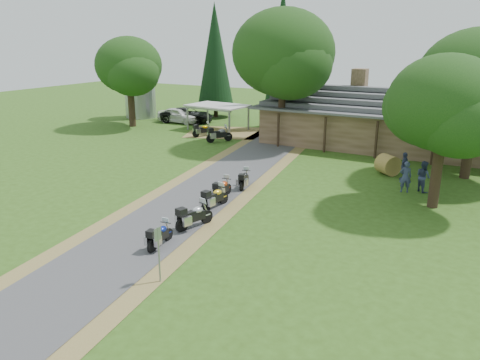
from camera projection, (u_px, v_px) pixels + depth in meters
The scene contains 25 objects.
ground at pixel (144, 234), 21.66m from camera, with size 120.00×120.00×0.00m, color #314F16.
driveway at pixel (185, 206), 25.25m from camera, with size 46.00×46.00×0.00m, color #404042.
lodge at pixel (390, 117), 38.34m from camera, with size 21.40×9.40×4.90m, color brown, non-canonical shape.
silo at pixel (140, 86), 52.44m from camera, with size 3.42×3.42×6.94m, color gray.
carport at pixel (218, 117), 45.85m from camera, with size 5.64×3.76×2.44m, color silver, non-canonical shape.
car_white_sedan at pixel (179, 113), 49.65m from camera, with size 6.07×2.56×2.02m, color white.
car_dark_suv at pixel (187, 111), 49.96m from camera, with size 6.08×2.59×2.33m, color black.
motorcycle_row_a at pixel (160, 234), 20.21m from camera, with size 1.68×0.55×1.15m, color navy, non-canonical shape.
motorcycle_row_b at pixel (194, 215), 22.21m from camera, with size 1.94×0.63×1.32m, color #AEAFB6, non-canonical shape.
motorcycle_row_c at pixel (215, 196), 24.79m from camera, with size 1.88×0.61×1.29m, color gold, non-canonical shape.
motorcycle_row_d at pixel (223, 188), 26.30m from camera, with size 1.82×0.59×1.24m, color #BB3D13, non-canonical shape.
motorcycle_row_e at pixel (244, 178), 28.20m from camera, with size 1.70×0.55×1.16m, color black, non-canonical shape.
motorcycle_carport_a at pixel (203, 129), 42.90m from camera, with size 1.90×0.62×1.30m, color #D79700, non-canonical shape.
motorcycle_carport_b at pixel (219, 134), 40.58m from camera, with size 2.14×0.70×1.46m, color slate, non-canonical shape.
person_a at pixel (406, 174), 27.22m from camera, with size 0.63×0.45×2.20m, color #364061.
person_b at pixel (424, 174), 27.31m from camera, with size 0.62×0.45×2.18m, color #364061.
person_c at pixel (404, 164), 29.67m from camera, with size 0.60×0.43×2.10m, color #364061.
hay_bale at pixel (388, 165), 30.92m from camera, with size 1.32×1.32×1.21m, color olive.
sign_post at pixel (159, 255), 17.10m from camera, with size 0.40×0.07×2.20m, color gray, non-canonical shape.
oak_lodge_left at pixel (283, 71), 37.92m from camera, with size 8.26×8.26×12.23m, color #143510, non-canonical shape.
oak_lodge_right at pixel (476, 100), 28.87m from camera, with size 7.42×7.42×10.06m, color #143510, non-canonical shape.
oak_driveway at pixel (443, 124), 23.83m from camera, with size 5.80×5.80×8.98m, color #143510, non-canonical shape.
oak_silo at pixel (130, 77), 46.56m from camera, with size 6.56×6.56×9.87m, color #143510, non-canonical shape.
cedar_near at pixel (282, 59), 45.27m from camera, with size 3.64×3.64×13.41m, color black.
cedar_far at pixel (215, 61), 51.86m from camera, with size 4.14×4.14×12.48m, color black.
Camera 1 is at (13.48, -15.42, 8.71)m, focal length 35.00 mm.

